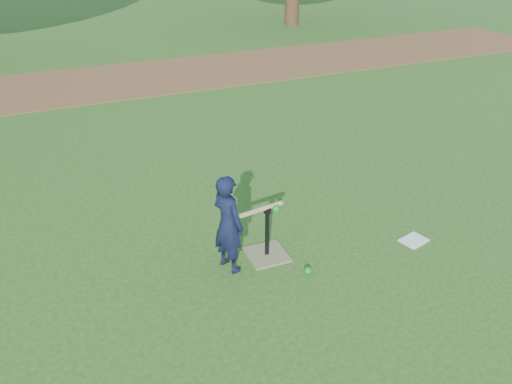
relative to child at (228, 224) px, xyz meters
name	(u,v)px	position (x,y,z in m)	size (l,w,h in m)	color
ground	(262,256)	(0.40, 0.03, -0.55)	(80.00, 80.00, 0.00)	#285116
dirt_strip	(130,79)	(0.40, 7.53, -0.54)	(24.00, 3.00, 0.01)	brown
child	(228,224)	(0.00, 0.00, 0.00)	(0.40, 0.26, 1.09)	black
wiffle_ball_ground	(308,271)	(0.71, -0.44, -0.51)	(0.08, 0.08, 0.08)	#0D9022
clipboard	(414,240)	(2.14, -0.39, -0.54)	(0.30, 0.23, 0.01)	white
batting_tee	(267,247)	(0.46, 0.03, -0.44)	(0.44, 0.44, 0.61)	olive
swing_action	(259,211)	(0.34, -0.01, 0.07)	(0.63, 0.16, 0.08)	tan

